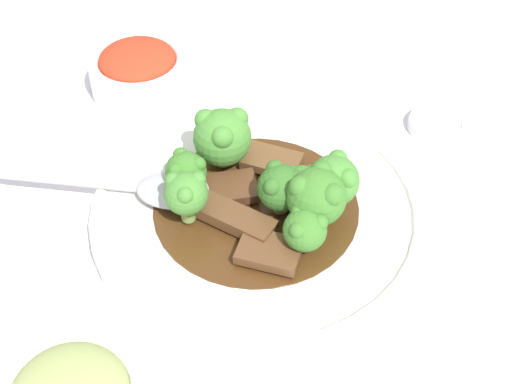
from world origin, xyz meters
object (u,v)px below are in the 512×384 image
Objects in this scene: beef_strip_2 at (236,219)px; sauce_dish at (437,124)px; main_plate at (256,210)px; beef_strip_0 at (269,251)px; side_bowl_kimchi at (139,70)px; serving_spoon at (158,189)px; broccoli_floret_0 at (186,171)px; broccoli_floret_6 at (281,187)px; broccoli_floret_7 at (302,183)px; broccoli_floret_1 at (186,193)px; broccoli_floret_3 at (305,229)px; broccoli_floret_5 at (317,196)px; broccoli_floret_2 at (333,180)px; beef_strip_3 at (272,161)px; beef_strip_1 at (224,189)px; broccoli_floret_4 at (222,136)px.

sauce_dish is at bearing 162.53° from beef_strip_2.
main_plate reaches higher than sauce_dish.
side_bowl_kimchi is (-0.12, -0.27, 0.00)m from beef_strip_0.
beef_strip_0 is 0.30× the size of serving_spoon.
broccoli_floret_6 reaches higher than broccoli_floret_0.
broccoli_floret_6 is 1.29× the size of broccoli_floret_7.
broccoli_floret_1 reaches higher than sauce_dish.
broccoli_floret_1 reaches higher than broccoli_floret_3.
main_plate is 4.02× the size of beef_strip_2.
beef_strip_0 is 0.58× the size of side_bowl_kimchi.
broccoli_floret_5 is at bearing 111.57° from serving_spoon.
beef_strip_0 reaches higher than sauce_dish.
broccoli_floret_1 is at bearing -84.19° from beef_strip_0.
broccoli_floret_1 is 0.13m from broccoli_floret_2.
broccoli_floret_0 is at bearing -96.07° from beef_strip_2.
broccoli_floret_5 is (-0.04, 0.06, 0.03)m from beef_strip_2.
beef_strip_2 is 1.24× the size of beef_strip_3.
broccoli_floret_0 is 0.09m from broccoli_floret_6.
broccoli_floret_6 is (-0.05, -0.02, 0.02)m from beef_strip_0.
broccoli_floret_2 reaches higher than beef_strip_0.
serving_spoon is (0.04, -0.05, 0.00)m from beef_strip_1.
beef_strip_3 is at bearing -30.55° from sauce_dish.
beef_strip_0 reaches higher than main_plate.
side_bowl_kimchi is (-0.13, -0.18, -0.02)m from broccoli_floret_1.
sauce_dish is (-0.14, 0.30, -0.02)m from side_bowl_kimchi.
broccoli_floret_1 is at bearing -46.43° from broccoli_floret_2.
sauce_dish is at bearing 149.71° from broccoli_floret_0.
broccoli_floret_0 is at bearing -29.71° from beef_strip_3.
broccoli_floret_1 is at bearing 15.37° from broccoli_floret_4.
beef_strip_2 reaches higher than beef_strip_0.
broccoli_floret_3 is 0.85× the size of broccoli_floret_6.
beef_strip_2 is 0.07m from broccoli_floret_7.
beef_strip_2 is at bearing 98.84° from serving_spoon.
broccoli_floret_6 is at bearing 42.54° from beef_strip_3.
broccoli_floret_4 is 1.20× the size of broccoli_floret_6.
broccoli_floret_7 reaches higher than serving_spoon.
sauce_dish is at bearing 172.62° from beef_strip_0.
broccoli_floret_4 is at bearing -103.60° from broccoli_floret_6.
broccoli_floret_4 reaches higher than sauce_dish.
serving_spoon is (0.05, -0.14, -0.03)m from broccoli_floret_5.
broccoli_floret_0 is at bearing -60.62° from broccoli_floret_7.
main_plate is 0.04m from broccoli_floret_6.
broccoli_floret_4 reaches higher than serving_spoon.
broccoli_floret_0 is (0.02, -0.03, 0.02)m from beef_strip_1.
serving_spoon is (0.08, -0.14, -0.03)m from broccoli_floret_2.
broccoli_floret_5 is (-0.01, 0.06, 0.04)m from main_plate.
broccoli_floret_1 reaches higher than serving_spoon.
serving_spoon is at bearing -57.30° from broccoli_floret_7.
serving_spoon is at bearing -53.06° from beef_strip_1.
broccoli_floret_2 reaches higher than broccoli_floret_1.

